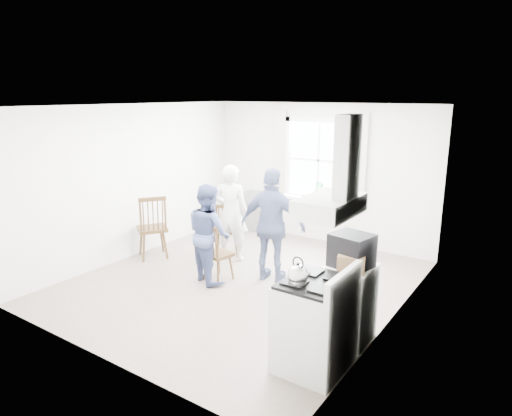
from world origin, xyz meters
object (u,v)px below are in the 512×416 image
at_px(person_right, 273,225).
at_px(stereo_stack, 352,250).
at_px(windsor_chair_a, 227,224).
at_px(windsor_chair_b, 213,247).
at_px(person_mid, 209,233).
at_px(person_left, 231,213).
at_px(gas_stove, 315,324).
at_px(low_cabinet, 349,303).
at_px(windsor_chair_c, 153,221).

bearing_deg(person_right, stereo_stack, 138.76).
relative_size(windsor_chair_a, windsor_chair_b, 1.07).
relative_size(stereo_stack, person_mid, 0.32).
relative_size(windsor_chair_b, person_right, 0.52).
xyz_separation_m(windsor_chair_b, person_left, (-0.35, 0.90, 0.28)).
xyz_separation_m(gas_stove, person_mid, (-2.35, 1.14, 0.26)).
bearing_deg(person_right, gas_stove, 122.83).
distance_m(low_cabinet, windsor_chair_c, 3.83).
distance_m(gas_stove, windsor_chair_b, 2.54).
bearing_deg(windsor_chair_b, person_left, 111.18).
distance_m(low_cabinet, person_mid, 2.48).
distance_m(gas_stove, person_right, 2.33).
bearing_deg(stereo_stack, windsor_chair_a, 153.42).
height_order(windsor_chair_a, person_mid, person_mid).
xyz_separation_m(gas_stove, person_left, (-2.62, 2.04, 0.34)).
xyz_separation_m(windsor_chair_c, person_left, (1.09, 0.74, 0.14)).
bearing_deg(windsor_chair_c, gas_stove, -19.25).
relative_size(gas_stove, windsor_chair_b, 1.26).
distance_m(gas_stove, person_left, 3.34).
distance_m(stereo_stack, person_right, 1.93).
bearing_deg(person_mid, stereo_stack, -166.48).
bearing_deg(person_mid, person_right, -121.12).
bearing_deg(windsor_chair_a, person_right, -20.03).
xyz_separation_m(windsor_chair_a, person_mid, (0.43, -0.98, 0.16)).
xyz_separation_m(windsor_chair_a, windsor_chair_c, (-0.93, -0.82, 0.10)).
xyz_separation_m(gas_stove, windsor_chair_b, (-2.27, 1.13, 0.06)).
bearing_deg(gas_stove, person_right, 133.12).
bearing_deg(windsor_chair_b, windsor_chair_c, 173.50).
bearing_deg(person_left, windsor_chair_c, 14.09).
height_order(gas_stove, windsor_chair_a, gas_stove).
xyz_separation_m(low_cabinet, windsor_chair_c, (-3.78, 0.60, 0.23)).
distance_m(windsor_chair_b, person_right, 0.94).
bearing_deg(windsor_chair_c, person_left, 34.15).
height_order(low_cabinet, windsor_chair_c, windsor_chair_c).
height_order(gas_stove, person_left, person_left).
height_order(windsor_chair_a, person_left, person_left).
bearing_deg(low_cabinet, stereo_stack, -60.75).
xyz_separation_m(stereo_stack, person_mid, (-2.43, 0.44, -0.34)).
bearing_deg(windsor_chair_c, person_right, 10.19).
relative_size(low_cabinet, person_right, 0.52).
bearing_deg(low_cabinet, windsor_chair_a, 153.51).
relative_size(stereo_stack, person_left, 0.29).
height_order(stereo_stack, windsor_chair_a, stereo_stack).
bearing_deg(windsor_chair_a, gas_stove, -37.34).
distance_m(windsor_chair_b, windsor_chair_c, 1.46).
bearing_deg(windsor_chair_b, person_mid, 177.66).
xyz_separation_m(windsor_chair_b, person_mid, (-0.08, 0.00, 0.20)).
bearing_deg(person_left, person_mid, 86.63).
distance_m(low_cabinet, windsor_chair_a, 3.19).
height_order(windsor_chair_a, windsor_chair_c, windsor_chair_c).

